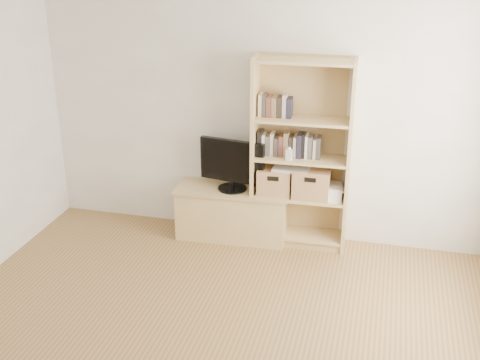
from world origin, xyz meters
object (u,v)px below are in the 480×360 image
(bookshelf, at_px, (301,155))
(baby_monitor, at_px, (289,155))
(basket_right, at_px, (312,183))
(laptop, at_px, (292,168))
(tv_stand, at_px, (232,214))
(basket_left, at_px, (275,180))
(television, at_px, (232,165))

(bookshelf, distance_m, baby_monitor, 0.15)
(basket_right, height_order, laptop, laptop)
(bookshelf, height_order, baby_monitor, bookshelf)
(tv_stand, bearing_deg, basket_right, -0.41)
(tv_stand, xyz_separation_m, basket_left, (0.43, 0.03, 0.40))
(baby_monitor, xyz_separation_m, basket_right, (0.22, 0.11, -0.31))
(basket_right, bearing_deg, bookshelf, 178.60)
(basket_right, bearing_deg, basket_left, -178.80)
(baby_monitor, relative_size, laptop, 0.31)
(bookshelf, xyz_separation_m, laptop, (-0.08, -0.01, -0.14))
(baby_monitor, height_order, laptop, baby_monitor)
(bookshelf, relative_size, basket_right, 5.33)
(tv_stand, xyz_separation_m, baby_monitor, (0.58, -0.07, 0.72))
(laptop, bearing_deg, basket_left, -176.31)
(baby_monitor, relative_size, basket_left, 0.33)
(bookshelf, distance_m, basket_right, 0.30)
(baby_monitor, bearing_deg, laptop, 88.75)
(bookshelf, bearing_deg, baby_monitor, -135.00)
(tv_stand, bearing_deg, laptop, -0.28)
(basket_left, xyz_separation_m, basket_right, (0.37, 0.01, 0.01))
(baby_monitor, xyz_separation_m, basket_left, (-0.15, 0.10, -0.32))
(bookshelf, height_order, laptop, bookshelf)
(television, bearing_deg, basket_right, 11.45)
(tv_stand, distance_m, baby_monitor, 0.93)
(television, relative_size, laptop, 1.92)
(tv_stand, bearing_deg, television, 0.00)
(bookshelf, distance_m, laptop, 0.16)
(bookshelf, height_order, television, bookshelf)
(basket_left, distance_m, basket_right, 0.37)
(bookshelf, height_order, basket_left, bookshelf)
(tv_stand, relative_size, baby_monitor, 10.26)
(basket_left, bearing_deg, basket_right, -2.50)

